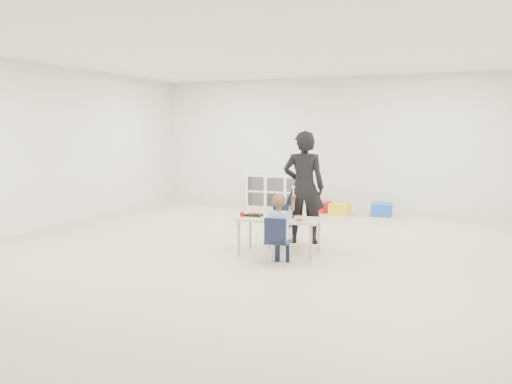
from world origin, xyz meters
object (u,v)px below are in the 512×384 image
at_px(child, 278,227).
at_px(table, 279,236).
at_px(chair_near, 278,241).
at_px(adult, 304,187).
at_px(cubby_shelf, 278,191).

bearing_deg(child, table, 106.73).
distance_m(chair_near, child, 0.18).
relative_size(table, adult, 0.68).
distance_m(chair_near, adult, 1.51).
xyz_separation_m(chair_near, adult, (-0.11, 1.41, 0.53)).
height_order(table, child, child).
relative_size(chair_near, cubby_shelf, 0.44).
distance_m(table, child, 0.57).
bearing_deg(child, adult, 92.15).
relative_size(child, adult, 0.58).
bearing_deg(cubby_shelf, adult, -64.10).
height_order(table, cubby_shelf, cubby_shelf).
height_order(chair_near, cubby_shelf, cubby_shelf).
relative_size(table, child, 1.18).
xyz_separation_m(child, adult, (-0.11, 1.41, 0.36)).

